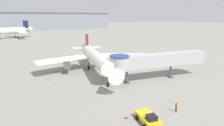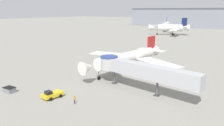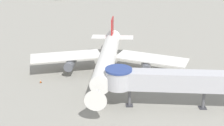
# 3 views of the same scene
# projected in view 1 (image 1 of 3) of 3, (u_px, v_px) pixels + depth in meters

# --- Properties ---
(ground_plane) EXTENTS (800.00, 800.00, 0.00)m
(ground_plane) POSITION_uv_depth(u_px,v_px,m) (103.00, 71.00, 46.26)
(ground_plane) COLOR gray
(main_airplane) EXTENTS (30.73, 30.82, 8.80)m
(main_airplane) POSITION_uv_depth(u_px,v_px,m) (95.00, 57.00, 45.92)
(main_airplane) COLOR white
(main_airplane) RESTS_ON ground_plane
(jet_bridge) EXTENTS (23.87, 5.36, 6.26)m
(jet_bridge) POSITION_uv_depth(u_px,v_px,m) (154.00, 60.00, 39.23)
(jet_bridge) COLOR #B7B7BC
(jet_bridge) RESTS_ON ground_plane
(pushback_tug_yellow) EXTENTS (2.74, 4.19, 1.61)m
(pushback_tug_yellow) POSITION_uv_depth(u_px,v_px,m) (148.00, 118.00, 23.63)
(pushback_tug_yellow) COLOR yellow
(pushback_tug_yellow) RESTS_ON ground_plane
(traffic_cone_apron_front) EXTENTS (0.38, 0.38, 0.63)m
(traffic_cone_apron_front) POSITION_uv_depth(u_px,v_px,m) (126.00, 116.00, 24.82)
(traffic_cone_apron_front) COLOR black
(traffic_cone_apron_front) RESTS_ON ground_plane
(traffic_cone_starboard_wing) EXTENTS (0.43, 0.43, 0.71)m
(traffic_cone_starboard_wing) POSITION_uv_depth(u_px,v_px,m) (139.00, 67.00, 48.88)
(traffic_cone_starboard_wing) COLOR black
(traffic_cone_starboard_wing) RESTS_ON ground_plane
(traffic_cone_port_wing) EXTENTS (0.36, 0.36, 0.61)m
(traffic_cone_port_wing) POSITION_uv_depth(u_px,v_px,m) (48.00, 79.00, 39.87)
(traffic_cone_port_wing) COLOR black
(traffic_cone_port_wing) RESTS_ON ground_plane
(ground_crew_marshaller) EXTENTS (0.30, 0.37, 1.70)m
(ground_crew_marshaller) POSITION_uv_depth(u_px,v_px,m) (176.00, 106.00, 26.36)
(ground_crew_marshaller) COLOR #1E2338
(ground_crew_marshaller) RESTS_ON ground_plane
(background_jet_navy_tail) EXTENTS (26.03, 27.30, 11.65)m
(background_jet_navy_tail) POSITION_uv_depth(u_px,v_px,m) (13.00, 31.00, 117.68)
(background_jet_navy_tail) COLOR white
(background_jet_navy_tail) RESTS_ON ground_plane
(terminal_building) EXTENTS (169.79, 28.13, 18.64)m
(terminal_building) POSITION_uv_depth(u_px,v_px,m) (33.00, 21.00, 192.31)
(terminal_building) COLOR gray
(terminal_building) RESTS_ON ground_plane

